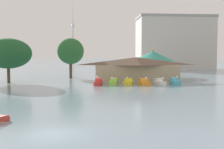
{
  "coord_description": "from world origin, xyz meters",
  "views": [
    {
      "loc": [
        2.53,
        -18.48,
        5.27
      ],
      "look_at": [
        5.6,
        20.34,
        2.76
      ],
      "focal_mm": 43.43,
      "sensor_mm": 36.0,
      "label": 1
    }
  ],
  "objects_px": {
    "pedal_boat_lime": "(114,82)",
    "pedal_boat_white": "(160,82)",
    "pedal_boat_yellow": "(128,82)",
    "boathouse": "(136,69)",
    "shoreline_tree_mid": "(71,51)",
    "shoreline_tree_tall_left": "(8,53)",
    "background_building_block": "(174,43)",
    "pedal_boat_red": "(98,82)",
    "pedal_boat_orange": "(144,82)",
    "green_roof_pavilion": "(153,62)",
    "distant_broadcast_tower": "(73,30)",
    "pedal_boat_cyan": "(175,82)"
  },
  "relations": [
    {
      "from": "pedal_boat_cyan",
      "to": "green_roof_pavilion",
      "type": "bearing_deg",
      "value": 176.0
    },
    {
      "from": "pedal_boat_lime",
      "to": "pedal_boat_orange",
      "type": "xyz_separation_m",
      "value": [
        5.73,
        -0.63,
        -0.02
      ]
    },
    {
      "from": "pedal_boat_yellow",
      "to": "shoreline_tree_mid",
      "type": "height_order",
      "value": "shoreline_tree_mid"
    },
    {
      "from": "pedal_boat_cyan",
      "to": "shoreline_tree_tall_left",
      "type": "bearing_deg",
      "value": -104.05
    },
    {
      "from": "pedal_boat_white",
      "to": "pedal_boat_cyan",
      "type": "xyz_separation_m",
      "value": [
        3.14,
        0.51,
        0.03
      ]
    },
    {
      "from": "pedal_boat_lime",
      "to": "green_roof_pavilion",
      "type": "height_order",
      "value": "green_roof_pavilion"
    },
    {
      "from": "pedal_boat_yellow",
      "to": "green_roof_pavilion",
      "type": "xyz_separation_m",
      "value": [
        9.37,
        20.17,
        3.54
      ]
    },
    {
      "from": "pedal_boat_lime",
      "to": "pedal_boat_yellow",
      "type": "xyz_separation_m",
      "value": [
        2.88,
        0.44,
        -0.05
      ]
    },
    {
      "from": "pedal_boat_lime",
      "to": "pedal_boat_white",
      "type": "bearing_deg",
      "value": 103.54
    },
    {
      "from": "pedal_boat_yellow",
      "to": "pedal_boat_white",
      "type": "bearing_deg",
      "value": 103.51
    },
    {
      "from": "boathouse",
      "to": "shoreline_tree_tall_left",
      "type": "relative_size",
      "value": 1.99
    },
    {
      "from": "pedal_boat_yellow",
      "to": "pedal_boat_white",
      "type": "relative_size",
      "value": 0.88
    },
    {
      "from": "pedal_boat_white",
      "to": "background_building_block",
      "type": "relative_size",
      "value": 0.1
    },
    {
      "from": "pedal_boat_red",
      "to": "shoreline_tree_tall_left",
      "type": "distance_m",
      "value": 20.24
    },
    {
      "from": "pedal_boat_lime",
      "to": "boathouse",
      "type": "relative_size",
      "value": 0.17
    },
    {
      "from": "pedal_boat_yellow",
      "to": "pedal_boat_cyan",
      "type": "relative_size",
      "value": 1.06
    },
    {
      "from": "background_building_block",
      "to": "distant_broadcast_tower",
      "type": "bearing_deg",
      "value": 101.52
    },
    {
      "from": "pedal_boat_lime",
      "to": "background_building_block",
      "type": "height_order",
      "value": "background_building_block"
    },
    {
      "from": "pedal_boat_red",
      "to": "pedal_boat_white",
      "type": "height_order",
      "value": "pedal_boat_red"
    },
    {
      "from": "pedal_boat_red",
      "to": "pedal_boat_lime",
      "type": "bearing_deg",
      "value": 98.38
    },
    {
      "from": "pedal_boat_lime",
      "to": "pedal_boat_white",
      "type": "relative_size",
      "value": 0.99
    },
    {
      "from": "pedal_boat_red",
      "to": "pedal_boat_yellow",
      "type": "xyz_separation_m",
      "value": [
        5.76,
        0.34,
        -0.04
      ]
    },
    {
      "from": "pedal_boat_lime",
      "to": "shoreline_tree_mid",
      "type": "relative_size",
      "value": 0.31
    },
    {
      "from": "pedal_boat_red",
      "to": "background_building_block",
      "type": "relative_size",
      "value": 0.09
    },
    {
      "from": "pedal_boat_red",
      "to": "shoreline_tree_mid",
      "type": "distance_m",
      "value": 20.8
    },
    {
      "from": "green_roof_pavilion",
      "to": "pedal_boat_red",
      "type": "bearing_deg",
      "value": -126.41
    },
    {
      "from": "pedal_boat_orange",
      "to": "distant_broadcast_tower",
      "type": "height_order",
      "value": "distant_broadcast_tower"
    },
    {
      "from": "shoreline_tree_tall_left",
      "to": "background_building_block",
      "type": "relative_size",
      "value": 0.29
    },
    {
      "from": "pedal_boat_red",
      "to": "distant_broadcast_tower",
      "type": "height_order",
      "value": "distant_broadcast_tower"
    },
    {
      "from": "boathouse",
      "to": "background_building_block",
      "type": "bearing_deg",
      "value": 65.39
    },
    {
      "from": "boathouse",
      "to": "distant_broadcast_tower",
      "type": "bearing_deg",
      "value": 95.73
    },
    {
      "from": "pedal_boat_white",
      "to": "shoreline_tree_mid",
      "type": "bearing_deg",
      "value": -150.27
    },
    {
      "from": "pedal_boat_orange",
      "to": "background_building_block",
      "type": "relative_size",
      "value": 0.08
    },
    {
      "from": "pedal_boat_yellow",
      "to": "boathouse",
      "type": "bearing_deg",
      "value": 178.95
    },
    {
      "from": "pedal_boat_cyan",
      "to": "background_building_block",
      "type": "height_order",
      "value": "background_building_block"
    },
    {
      "from": "shoreline_tree_mid",
      "to": "distant_broadcast_tower",
      "type": "distance_m",
      "value": 361.48
    },
    {
      "from": "shoreline_tree_mid",
      "to": "boathouse",
      "type": "bearing_deg",
      "value": -36.82
    },
    {
      "from": "pedal_boat_cyan",
      "to": "pedal_boat_red",
      "type": "bearing_deg",
      "value": -92.14
    },
    {
      "from": "pedal_boat_red",
      "to": "green_roof_pavilion",
      "type": "distance_m",
      "value": 25.73
    },
    {
      "from": "boathouse",
      "to": "shoreline_tree_mid",
      "type": "xyz_separation_m",
      "value": [
        -14.95,
        11.19,
        3.98
      ]
    },
    {
      "from": "pedal_boat_orange",
      "to": "shoreline_tree_tall_left",
      "type": "height_order",
      "value": "shoreline_tree_tall_left"
    },
    {
      "from": "pedal_boat_lime",
      "to": "green_roof_pavilion",
      "type": "relative_size",
      "value": 0.27
    },
    {
      "from": "background_building_block",
      "to": "distant_broadcast_tower",
      "type": "height_order",
      "value": "distant_broadcast_tower"
    },
    {
      "from": "shoreline_tree_mid",
      "to": "distant_broadcast_tower",
      "type": "height_order",
      "value": "distant_broadcast_tower"
    },
    {
      "from": "pedal_boat_white",
      "to": "distant_broadcast_tower",
      "type": "relative_size",
      "value": 0.02
    },
    {
      "from": "pedal_boat_white",
      "to": "pedal_boat_yellow",
      "type": "bearing_deg",
      "value": -109.89
    },
    {
      "from": "pedal_boat_cyan",
      "to": "pedal_boat_lime",
      "type": "bearing_deg",
      "value": -91.47
    },
    {
      "from": "pedal_boat_orange",
      "to": "shoreline_tree_mid",
      "type": "xyz_separation_m",
      "value": [
        -15.07,
        19.5,
        6.2
      ]
    },
    {
      "from": "pedal_boat_red",
      "to": "green_roof_pavilion",
      "type": "bearing_deg",
      "value": 153.88
    },
    {
      "from": "pedal_boat_lime",
      "to": "distant_broadcast_tower",
      "type": "distance_m",
      "value": 381.57
    }
  ]
}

